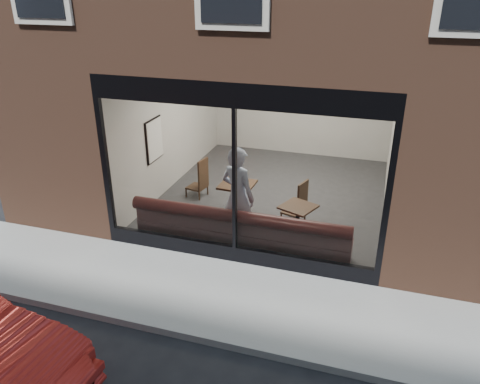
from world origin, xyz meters
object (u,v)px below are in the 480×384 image
(cafe_table_left, at_px, (237,185))
(cafe_chair_right, at_px, (293,212))
(person, at_px, (238,197))
(cafe_chair_left, at_px, (197,187))
(cafe_table_right, at_px, (298,207))
(banquette, at_px, (242,239))

(cafe_table_left, xyz_separation_m, cafe_chair_right, (1.18, 0.11, -0.50))
(person, xyz_separation_m, cafe_chair_left, (-1.54, 1.70, -0.73))
(cafe_table_left, relative_size, cafe_chair_left, 1.74)
(person, bearing_deg, cafe_table_left, -50.99)
(person, distance_m, cafe_table_right, 1.15)
(cafe_table_left, bearing_deg, cafe_chair_left, 150.56)
(person, distance_m, cafe_table_left, 1.10)
(banquette, relative_size, cafe_chair_left, 10.21)
(banquette, height_order, cafe_table_left, cafe_table_left)
(banquette, distance_m, cafe_table_left, 1.44)
(person, bearing_deg, cafe_chair_right, -106.07)
(banquette, bearing_deg, cafe_chair_left, 131.00)
(cafe_table_left, bearing_deg, banquette, -69.02)
(cafe_table_left, relative_size, cafe_chair_right, 1.71)
(banquette, bearing_deg, cafe_chair_right, 62.89)
(banquette, height_order, cafe_table_right, cafe_table_right)
(person, bearing_deg, cafe_table_right, -140.01)
(cafe_table_left, height_order, cafe_chair_left, cafe_table_left)
(cafe_chair_left, bearing_deg, cafe_table_right, 163.95)
(cafe_table_right, relative_size, cafe_chair_left, 1.48)
(cafe_table_right, height_order, cafe_chair_left, cafe_table_right)
(person, height_order, cafe_chair_left, person)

